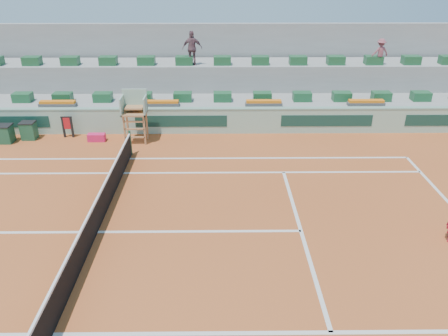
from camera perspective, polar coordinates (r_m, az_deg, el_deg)
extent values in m
plane|color=#9F471E|center=(14.38, -16.21, -8.05)|extent=(90.00, 90.00, 0.00)
cube|color=gray|center=(23.60, -10.06, 7.86)|extent=(36.00, 4.00, 1.20)
cube|color=gray|center=(24.92, -9.63, 10.54)|extent=(36.00, 2.40, 2.60)
cube|color=gray|center=(26.24, -9.28, 13.38)|extent=(36.00, 0.40, 4.40)
cube|color=#D71C55|center=(21.20, -16.30, 3.86)|extent=(0.80, 0.35, 0.35)
imported|color=#6D4951|center=(23.48, -4.18, 15.34)|extent=(1.06, 0.52, 1.75)
imported|color=#8B454E|center=(24.86, 19.73, 14.08)|extent=(0.94, 0.63, 1.35)
cube|color=silver|center=(19.03, -12.23, 1.21)|extent=(23.77, 0.12, 0.01)
cube|color=silver|center=(11.38, -21.52, -19.60)|extent=(23.77, 0.12, 0.01)
cube|color=silver|center=(17.83, -13.02, -0.65)|extent=(23.77, 0.12, 0.01)
cube|color=silver|center=(14.08, 10.02, -8.09)|extent=(0.12, 8.23, 0.01)
cube|color=silver|center=(14.38, -16.21, -8.04)|extent=(12.80, 0.12, 0.01)
cube|color=black|center=(14.14, -16.44, -6.50)|extent=(0.03, 11.87, 0.92)
cube|color=white|center=(13.89, -16.69, -4.78)|extent=(0.06, 11.87, 0.07)
cylinder|color=#1C422C|center=(19.22, -12.13, 3.24)|extent=(0.10, 0.10, 1.10)
cube|color=#8EB39D|center=(21.55, -10.92, 6.02)|extent=(36.00, 0.30, 1.20)
cube|color=gray|center=(21.35, -11.06, 7.61)|extent=(36.00, 0.34, 0.06)
cube|color=#14382E|center=(23.45, -26.89, 5.40)|extent=(4.40, 0.02, 0.56)
cube|color=#14382E|center=(21.12, -5.63, 6.10)|extent=(4.40, 0.02, 0.56)
cube|color=#14382E|center=(21.65, 13.26, 6.03)|extent=(4.40, 0.02, 0.56)
cube|color=#9C653B|center=(20.28, -12.85, 4.77)|extent=(0.08, 0.08, 1.35)
cube|color=#9C653B|center=(20.11, -10.34, 4.83)|extent=(0.08, 0.08, 1.35)
cube|color=#9C653B|center=(20.92, -12.49, 5.47)|extent=(0.08, 0.08, 1.35)
cube|color=#9C653B|center=(20.76, -10.04, 5.53)|extent=(0.08, 0.08, 1.35)
cube|color=#9C653B|center=(20.27, -11.61, 7.04)|extent=(1.10, 0.90, 0.08)
cube|color=#8EB39D|center=(20.47, -11.55, 8.74)|extent=(1.10, 0.08, 1.00)
cube|color=#8EB39D|center=(20.27, -13.16, 7.96)|extent=(0.06, 0.90, 0.80)
cube|color=#8EB39D|center=(20.07, -10.23, 8.05)|extent=(0.06, 0.90, 0.80)
cube|color=#9C653B|center=(20.29, -11.62, 7.78)|extent=(0.80, 0.60, 0.08)
cube|color=#9C653B|center=(20.31, -11.52, 3.95)|extent=(0.90, 0.08, 0.06)
cube|color=#9C653B|center=(20.16, -11.62, 5.00)|extent=(0.90, 0.08, 0.06)
cube|color=#9C653B|center=(20.04, -11.71, 5.93)|extent=(0.90, 0.08, 0.06)
cube|color=#1A502B|center=(24.27, -24.80, 8.39)|extent=(0.90, 0.60, 0.44)
cube|color=#1A502B|center=(23.53, -20.31, 8.68)|extent=(0.90, 0.60, 0.44)
cube|color=#1A502B|center=(22.94, -15.54, 8.93)|extent=(0.90, 0.60, 0.44)
cube|color=#1A502B|center=(22.51, -10.56, 9.12)|extent=(0.90, 0.60, 0.44)
cube|color=#1A502B|center=(22.26, -5.42, 9.25)|extent=(0.90, 0.60, 0.44)
cube|color=#1A502B|center=(22.18, -0.19, 9.30)|extent=(0.90, 0.60, 0.44)
cube|color=#1A502B|center=(22.28, 5.03, 9.28)|extent=(0.90, 0.60, 0.44)
cube|color=#1A502B|center=(22.56, 10.15, 9.19)|extent=(0.90, 0.60, 0.44)
cube|color=#1A502B|center=(23.01, 15.11, 9.03)|extent=(0.90, 0.60, 0.44)
cube|color=#1A502B|center=(23.63, 19.85, 8.82)|extent=(0.90, 0.60, 0.44)
cube|color=#1A502B|center=(24.39, 24.31, 8.56)|extent=(0.90, 0.60, 0.44)
cube|color=#1A502B|center=(25.64, -23.79, 12.69)|extent=(0.90, 0.60, 0.44)
cube|color=#1A502B|center=(24.94, -19.46, 13.08)|extent=(0.90, 0.60, 0.44)
cube|color=#1A502B|center=(24.38, -14.88, 13.40)|extent=(0.90, 0.60, 0.44)
cube|color=#1A502B|center=(23.98, -10.11, 13.65)|extent=(0.90, 0.60, 0.44)
cube|color=#1A502B|center=(23.74, -5.21, 13.81)|extent=(0.90, 0.60, 0.44)
cube|color=#1A502B|center=(23.67, -0.23, 13.88)|extent=(0.90, 0.60, 0.44)
cube|color=#1A502B|center=(23.77, 4.74, 13.84)|extent=(0.90, 0.60, 0.44)
cube|color=#1A502B|center=(24.03, 9.63, 13.71)|extent=(0.90, 0.60, 0.44)
cube|color=#1A502B|center=(24.45, 14.38, 13.49)|extent=(0.90, 0.60, 0.44)
cube|color=#1A502B|center=(25.03, 18.93, 13.19)|extent=(0.90, 0.60, 0.44)
cube|color=#1A502B|center=(25.75, 23.24, 12.84)|extent=(0.90, 0.60, 0.44)
cube|color=#4C4C4C|center=(22.85, -20.87, 7.73)|extent=(1.80, 0.36, 0.16)
cube|color=orange|center=(22.81, -20.92, 8.06)|extent=(1.70, 0.32, 0.12)
cube|color=#4C4C4C|center=(21.65, -8.23, 8.22)|extent=(1.80, 0.36, 0.16)
cube|color=orange|center=(21.60, -8.25, 8.57)|extent=(1.70, 0.32, 0.12)
cube|color=#4C4C4C|center=(21.56, 5.20, 8.31)|extent=(1.80, 0.36, 0.16)
cube|color=orange|center=(21.52, 5.22, 8.67)|extent=(1.70, 0.32, 0.12)
cube|color=#4C4C4C|center=(22.61, 18.04, 7.98)|extent=(1.80, 0.36, 0.16)
cube|color=orange|center=(22.57, 18.09, 8.32)|extent=(1.70, 0.32, 0.12)
cube|color=#18482F|center=(22.46, -24.13, 4.44)|extent=(0.64, 0.54, 0.80)
cube|color=black|center=(22.33, -24.33, 5.44)|extent=(0.67, 0.58, 0.04)
cube|color=#18482F|center=(22.53, -26.77, 3.96)|extent=(0.72, 0.62, 0.80)
cube|color=black|center=(22.39, -26.98, 4.96)|extent=(0.76, 0.66, 0.04)
cube|color=black|center=(22.03, -20.23, 5.02)|extent=(0.09, 0.09, 1.00)
cube|color=black|center=(21.90, -19.25, 5.05)|extent=(0.09, 0.09, 1.00)
cube|color=black|center=(21.80, -19.94, 6.26)|extent=(0.52, 0.07, 0.06)
cube|color=red|center=(21.88, -19.84, 5.50)|extent=(0.38, 0.03, 0.56)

